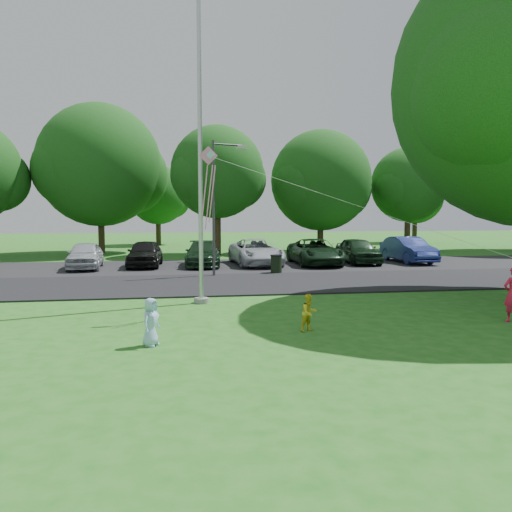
{
  "coord_description": "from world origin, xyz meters",
  "views": [
    {
      "loc": [
        -4.2,
        -11.11,
        2.97
      ],
      "look_at": [
        -1.86,
        4.0,
        1.6
      ],
      "focal_mm": 35.0,
      "sensor_mm": 36.0,
      "label": 1
    }
  ],
  "objects": [
    {
      "name": "ground",
      "position": [
        0.0,
        0.0,
        0.0
      ],
      "size": [
        120.0,
        120.0,
        0.0
      ],
      "primitive_type": "plane",
      "color": "#21641A",
      "rests_on": "ground"
    },
    {
      "name": "park_road",
      "position": [
        0.0,
        9.0,
        0.03
      ],
      "size": [
        60.0,
        6.0,
        0.06
      ],
      "primitive_type": "cube",
      "color": "black",
      "rests_on": "ground"
    },
    {
      "name": "parking_strip",
      "position": [
        0.0,
        15.5,
        0.03
      ],
      "size": [
        42.0,
        7.0,
        0.06
      ],
      "primitive_type": "cube",
      "color": "black",
      "rests_on": "ground"
    },
    {
      "name": "flagpole",
      "position": [
        -3.5,
        5.0,
        4.17
      ],
      "size": [
        0.5,
        0.5,
        10.0
      ],
      "color": "#B7BABF",
      "rests_on": "ground"
    },
    {
      "name": "street_lamp",
      "position": [
        -2.41,
        11.58,
        3.68
      ],
      "size": [
        1.67,
        0.69,
        6.13
      ],
      "rotation": [
        0.0,
        0.0,
        0.32
      ],
      "color": "#3F3F44",
      "rests_on": "ground"
    },
    {
      "name": "trash_can",
      "position": [
        0.37,
        12.09,
        0.46
      ],
      "size": [
        0.57,
        0.57,
        0.91
      ],
      "rotation": [
        0.0,
        0.0,
        0.02
      ],
      "color": "black",
      "rests_on": "ground"
    },
    {
      "name": "tree_row",
      "position": [
        1.59,
        24.23,
        5.71
      ],
      "size": [
        64.35,
        11.94,
        10.88
      ],
      "color": "#332316",
      "rests_on": "ground"
    },
    {
      "name": "horizon_trees",
      "position": [
        4.06,
        33.88,
        4.3
      ],
      "size": [
        77.46,
        7.2,
        7.02
      ],
      "color": "#332316",
      "rests_on": "ground"
    },
    {
      "name": "parked_cars",
      "position": [
        0.36,
        15.54,
        0.76
      ],
      "size": [
        19.5,
        5.48,
        1.46
      ],
      "color": "#B2B7BF",
      "rests_on": "ground"
    },
    {
      "name": "child_yellow",
      "position": [
        -1.03,
        0.72,
        0.47
      ],
      "size": [
        0.56,
        0.51,
        0.93
      ],
      "primitive_type": "imported",
      "rotation": [
        0.0,
        0.0,
        0.44
      ],
      "color": "yellow",
      "rests_on": "ground"
    },
    {
      "name": "child_blue",
      "position": [
        -4.84,
        -0.06,
        0.54
      ],
      "size": [
        0.55,
        0.62,
        1.07
      ],
      "primitive_type": "imported",
      "rotation": [
        0.0,
        0.0,
        1.07
      ],
      "color": "#9EC7F2",
      "rests_on": "ground"
    },
    {
      "name": "kite",
      "position": [
        -3.03,
        2.82,
        3.96
      ],
      "size": [
        8.29,
        2.24,
        3.06
      ],
      "rotation": [
        0.0,
        0.0,
        -0.0
      ],
      "color": "pink",
      "rests_on": "ground"
    }
  ]
}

